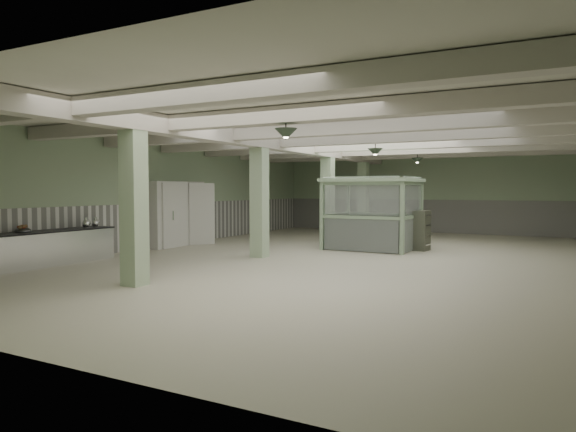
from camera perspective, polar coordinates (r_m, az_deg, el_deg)
The scene contains 29 objects.
floor at distance 14.90m, azimuth 7.14°, elevation -4.68°, with size 20.00×20.00×0.00m, color beige.
ceiling at distance 14.85m, azimuth 7.23°, elevation 9.21°, with size 14.00×20.00×0.02m, color silver.
wall_back at distance 24.38m, azimuth 15.48°, elevation 2.45°, with size 14.00×0.02×3.60m, color #98AE8B.
wall_front at distance 6.45m, azimuth -25.85°, elevation 1.05°, with size 14.00×0.02×3.60m, color #98AE8B.
wall_left at distance 18.43m, azimuth -13.66°, elevation 2.34°, with size 0.02×20.00×3.60m, color #98AE8B.
wainscot_left at distance 18.46m, azimuth -13.56°, elevation -0.92°, with size 0.05×19.90×1.50m, color white.
wainscot_back at distance 24.39m, azimuth 15.43°, elevation -0.01°, with size 13.90×0.05×1.50m, color white.
girder at distance 15.88m, azimuth -1.34°, elevation 8.04°, with size 0.45×19.90×0.40m, color beige.
beam_a at distance 8.31m, azimuth -11.74°, elevation 12.88°, with size 13.90×0.35×0.32m, color beige.
beam_b at distance 10.34m, azimuth -2.73°, elevation 10.97°, with size 13.90×0.35×0.32m, color beige.
beam_c at distance 12.54m, azimuth 3.15°, elevation 9.56°, with size 13.90×0.35×0.32m, color beige.
beam_d at distance 14.84m, azimuth 7.22°, elevation 8.52°, with size 13.90×0.35×0.32m, color beige.
beam_e at distance 17.19m, azimuth 10.17°, elevation 7.74°, with size 13.90×0.35×0.32m, color beige.
beam_f at distance 19.58m, azimuth 12.40°, elevation 7.13°, with size 13.90×0.35×0.32m, color beige.
beam_g at distance 21.99m, azimuth 14.14°, elevation 6.65°, with size 13.90×0.35×0.32m, color beige.
column_a at distance 10.97m, azimuth -16.76°, elevation 1.90°, with size 0.42×0.42×3.60m, color #AFCBA3.
column_b at distance 14.95m, azimuth -3.20°, elevation 2.28°, with size 0.42×0.42×3.60m, color #AFCBA3.
column_c at distance 19.41m, azimuth 4.42°, elevation 2.44°, with size 0.42×0.42×3.60m, color #AFCBA3.
column_d at distance 23.14m, azimuth 8.35°, elevation 2.51°, with size 0.42×0.42×3.60m, color #AFCBA3.
pendant_front at distance 10.05m, azimuth -0.24°, elevation 9.08°, with size 0.44×0.44×0.22m, color #2E3E2E.
pendant_mid at distance 15.11m, azimuth 9.67°, elevation 7.00°, with size 0.44×0.44×0.22m, color #2E3E2E.
pendant_back at distance 19.91m, azimuth 14.17°, elevation 5.97°, with size 0.44×0.44×0.22m, color #2E3E2E.
prep_counter at distance 14.53m, azimuth -26.38°, elevation -3.34°, with size 0.81×4.60×0.91m.
pitcher_near at distance 15.36m, azimuth -21.53°, elevation -0.70°, with size 0.21×0.24×0.30m, color silver, non-canonical shape.
pitcher_far at distance 15.62m, azimuth -20.63°, elevation -0.65°, with size 0.20×0.23×0.29m, color silver, non-canonical shape.
veg_colander at distance 14.45m, azimuth -27.37°, elevation -1.29°, with size 0.39×0.39×0.18m, color #414046, non-canonical shape.
walkin_cooler at distance 18.36m, azimuth -12.34°, elevation 0.33°, with size 1.07×2.52×2.31m.
guard_booth at distance 17.27m, azimuth 9.38°, elevation 1.76°, with size 2.96×2.52×2.39m.
filing_cabinet at distance 17.16m, azimuth 14.62°, elevation -1.58°, with size 0.42×0.60×1.29m, color #5C5F4F.
Camera 1 is at (5.19, -13.82, 1.99)m, focal length 32.00 mm.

